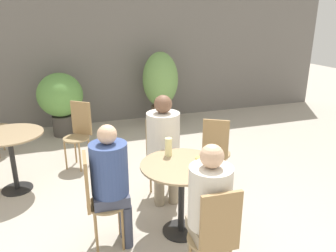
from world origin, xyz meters
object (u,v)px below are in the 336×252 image
bistro_chair_4 (216,148)px  seated_person_1 (111,176)px  cafe_table_far (10,146)px  bistro_chair_0 (160,151)px  bistro_chair_5 (79,129)px  beer_glass_0 (168,147)px  seated_person_0 (164,141)px  potted_plant_0 (60,98)px  potted_plant_1 (160,83)px  cafe_table_near (182,179)px  beer_glass_1 (199,166)px  seated_person_2 (209,204)px  bistro_chair_1 (96,195)px  bistro_chair_2 (216,234)px

bistro_chair_4 → seated_person_1: (-1.36, -0.64, 0.16)m
cafe_table_far → bistro_chair_0: size_ratio=0.85×
bistro_chair_5 → beer_glass_0: (0.75, -1.69, 0.29)m
seated_person_0 → potted_plant_0: (-1.04, 2.65, -0.04)m
seated_person_1 → potted_plant_1: bearing=-21.4°
bistro_chair_0 → cafe_table_near: bearing=-90.0°
bistro_chair_4 → beer_glass_1: (-0.63, -0.90, 0.27)m
cafe_table_near → beer_glass_0: beer_glass_0 is taller
seated_person_0 → beer_glass_1: (0.04, -0.88, 0.09)m
seated_person_2 → potted_plant_0: size_ratio=1.07×
bistro_chair_1 → cafe_table_far: bearing=33.8°
seated_person_1 → potted_plant_1: (1.52, 3.35, 0.11)m
cafe_table_near → seated_person_2: size_ratio=0.65×
beer_glass_1 → potted_plant_0: bearing=106.9°
cafe_table_far → beer_glass_1: 2.40m
bistro_chair_0 → potted_plant_1: 2.72m
potted_plant_1 → bistro_chair_0: bearing=-107.6°
bistro_chair_5 → potted_plant_1: bearing=79.6°
potted_plant_1 → seated_person_1: bearing=-114.4°
cafe_table_far → beer_glass_1: beer_glass_1 is taller
seated_person_2 → bistro_chair_4: bearing=-115.9°
cafe_table_near → bistro_chair_0: 0.80m
bistro_chair_0 → seated_person_1: size_ratio=0.78×
bistro_chair_5 → seated_person_1: bearing=-47.3°
cafe_table_near → beer_glass_1: size_ratio=5.00×
bistro_chair_4 → beer_glass_0: bearing=61.7°
bistro_chair_5 → beer_glass_1: size_ratio=5.91×
beer_glass_0 → seated_person_0: bearing=78.4°
beer_glass_1 → potted_plant_1: size_ratio=0.11×
seated_person_0 → seated_person_1: size_ratio=1.05×
bistro_chair_5 → seated_person_0: size_ratio=0.74×
bistro_chair_2 → potted_plant_1: bearing=-99.2°
cafe_table_near → beer_glass_0: size_ratio=4.27×
bistro_chair_1 → seated_person_0: 1.05m
bistro_chair_5 → potted_plant_0: 1.41m
seated_person_2 → beer_glass_1: 0.46m
bistro_chair_4 → beer_glass_1: 1.13m
bistro_chair_4 → seated_person_1: size_ratio=0.78×
cafe_table_far → bistro_chair_5: bearing=29.9°
seated_person_0 → seated_person_1: seated_person_0 is taller
cafe_table_near → potted_plant_0: potted_plant_0 is taller
potted_plant_1 → bistro_chair_5: bearing=-138.7°
seated_person_0 → potted_plant_1: bearing=76.1°
bistro_chair_4 → beer_glass_1: bearing=86.5°
seated_person_1 → potted_plant_0: 3.29m
beer_glass_0 → seated_person_1: bearing=-161.9°
cafe_table_far → beer_glass_0: (1.58, -1.21, 0.24)m
bistro_chair_0 → beer_glass_1: 1.06m
cafe_table_far → potted_plant_0: size_ratio=0.70×
bistro_chair_1 → potted_plant_1: size_ratio=0.66×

